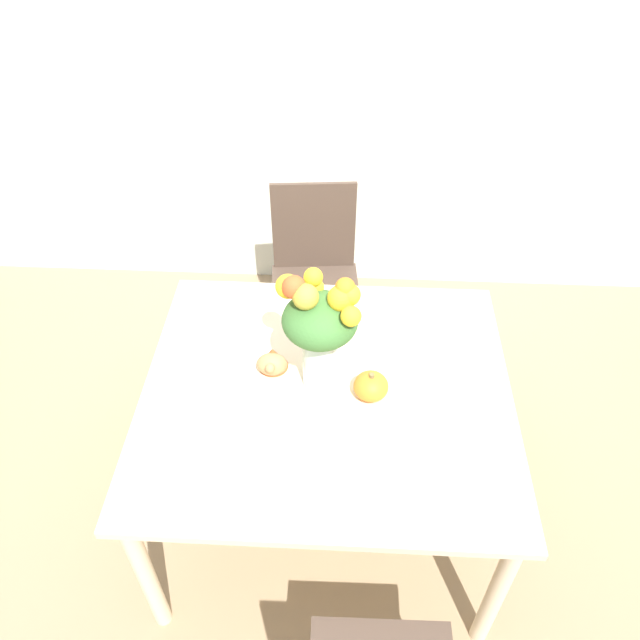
# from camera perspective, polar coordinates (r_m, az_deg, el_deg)

# --- Properties ---
(ground_plane) EXTENTS (12.00, 12.00, 0.00)m
(ground_plane) POSITION_cam_1_polar(r_m,az_deg,el_deg) (2.77, 0.51, -16.35)
(ground_plane) COLOR #8E7556
(wall_back) EXTENTS (8.00, 0.06, 2.70)m
(wall_back) POSITION_cam_1_polar(r_m,az_deg,el_deg) (3.14, 2.09, 23.78)
(wall_back) COLOR silver
(wall_back) RESTS_ON ground_plane
(dining_table) EXTENTS (1.28, 1.13, 0.74)m
(dining_table) POSITION_cam_1_polar(r_m,az_deg,el_deg) (2.24, 0.62, -7.84)
(dining_table) COLOR beige
(dining_table) RESTS_ON ground_plane
(flower_vase) EXTENTS (0.27, 0.25, 0.46)m
(flower_vase) POSITION_cam_1_polar(r_m,az_deg,el_deg) (2.00, -0.03, -0.58)
(flower_vase) COLOR #B2CCBC
(flower_vase) RESTS_ON dining_table
(pumpkin) EXTENTS (0.12, 0.12, 0.11)m
(pumpkin) POSITION_cam_1_polar(r_m,az_deg,el_deg) (2.13, 4.68, -6.05)
(pumpkin) COLOR orange
(pumpkin) RESTS_ON dining_table
(turkey_figurine) EXTENTS (0.11, 0.15, 0.09)m
(turkey_figurine) POSITION_cam_1_polar(r_m,az_deg,el_deg) (2.21, -4.38, -3.71)
(turkey_figurine) COLOR #A87A4C
(turkey_figurine) RESTS_ON dining_table
(dining_chair_near_window) EXTENTS (0.46, 0.46, 0.92)m
(dining_chair_near_window) POSITION_cam_1_polar(r_m,az_deg,el_deg) (3.03, -0.48, 3.93)
(dining_chair_near_window) COLOR #47382D
(dining_chair_near_window) RESTS_ON ground_plane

